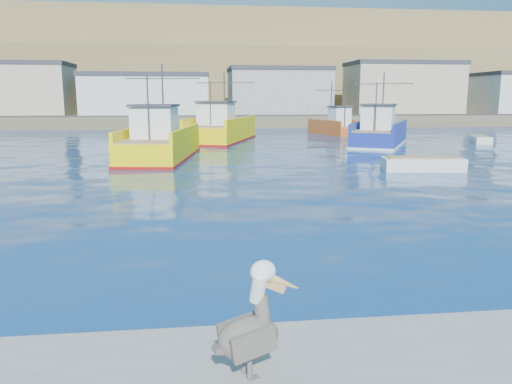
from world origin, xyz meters
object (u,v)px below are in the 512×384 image
(trawler_yellow_b, at_px, (221,130))
(trawler_blue, at_px, (379,134))
(skiff_mid, at_px, (423,165))
(boat_orange, at_px, (335,126))
(pelican, at_px, (251,328))
(trawler_yellow_a, at_px, (160,144))
(skiff_far, at_px, (481,140))

(trawler_yellow_b, xyz_separation_m, trawler_blue, (13.76, -5.61, -0.09))
(skiff_mid, bearing_deg, boat_orange, 84.27)
(trawler_blue, xyz_separation_m, boat_orange, (-0.38, 12.83, -0.01))
(boat_orange, distance_m, pelican, 51.71)
(trawler_yellow_a, relative_size, trawler_blue, 1.06)
(boat_orange, relative_size, pelican, 5.06)
(trawler_yellow_b, xyz_separation_m, skiff_mid, (10.53, -21.16, -0.78))
(skiff_far, bearing_deg, pelican, -124.41)
(boat_orange, bearing_deg, trawler_yellow_b, -151.63)
(trawler_yellow_a, xyz_separation_m, pelican, (3.06, -28.58, 0.13))
(boat_orange, relative_size, skiff_far, 1.92)
(trawler_yellow_b, xyz_separation_m, pelican, (-1.78, -42.22, 0.08))
(skiff_mid, bearing_deg, trawler_yellow_a, 153.95)
(pelican, bearing_deg, trawler_yellow_a, 96.12)
(trawler_yellow_a, bearing_deg, pelican, -83.88)
(trawler_yellow_a, xyz_separation_m, trawler_yellow_b, (4.84, 13.64, 0.05))
(trawler_blue, distance_m, boat_orange, 12.84)
(trawler_yellow_a, relative_size, trawler_yellow_b, 0.91)
(trawler_yellow_b, distance_m, skiff_mid, 23.65)
(trawler_blue, distance_m, pelican, 39.77)
(pelican, bearing_deg, trawler_blue, 67.00)
(skiff_mid, bearing_deg, pelican, -120.31)
(pelican, bearing_deg, boat_orange, 72.95)
(pelican, bearing_deg, skiff_mid, 59.69)
(trawler_yellow_a, distance_m, boat_orange, 27.70)
(trawler_yellow_b, height_order, skiff_mid, trawler_yellow_b)
(skiff_mid, height_order, skiff_far, skiff_mid)
(trawler_yellow_b, height_order, trawler_blue, trawler_yellow_b)
(trawler_yellow_a, xyz_separation_m, boat_orange, (18.22, 20.86, -0.05))
(boat_orange, xyz_separation_m, skiff_far, (10.57, -11.88, -0.72))
(trawler_yellow_a, height_order, skiff_far, trawler_yellow_a)
(boat_orange, height_order, skiff_mid, boat_orange)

